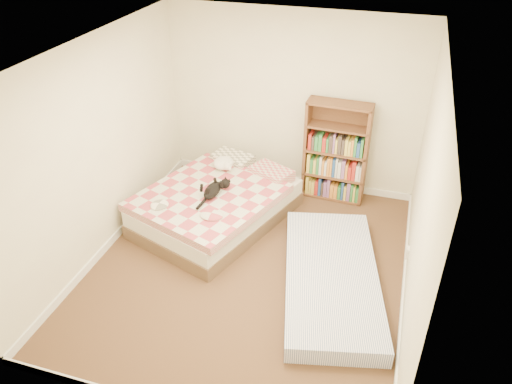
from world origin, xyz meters
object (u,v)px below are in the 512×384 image
(bookshelf, at_px, (335,163))
(black_cat, at_px, (214,189))
(bed, at_px, (218,203))
(white_dog, at_px, (224,163))
(floor_mattress, at_px, (331,278))

(bookshelf, relative_size, black_cat, 2.12)
(bed, distance_m, white_dog, 0.59)
(black_cat, distance_m, white_dog, 0.65)
(bookshelf, distance_m, black_cat, 1.77)
(bed, bearing_deg, white_dog, 119.25)
(black_cat, xyz_separation_m, white_dog, (-0.10, 0.64, 0.01))
(bed, relative_size, white_dog, 7.44)
(bookshelf, distance_m, white_dog, 1.52)
(bed, relative_size, floor_mattress, 1.07)
(bed, xyz_separation_m, black_cat, (0.01, -0.15, 0.30))
(black_cat, bearing_deg, white_dog, 127.68)
(bed, xyz_separation_m, floor_mattress, (1.64, -0.83, -0.15))
(bookshelf, relative_size, floor_mattress, 0.64)
(bookshelf, bearing_deg, floor_mattress, -78.07)
(floor_mattress, relative_size, black_cat, 3.32)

